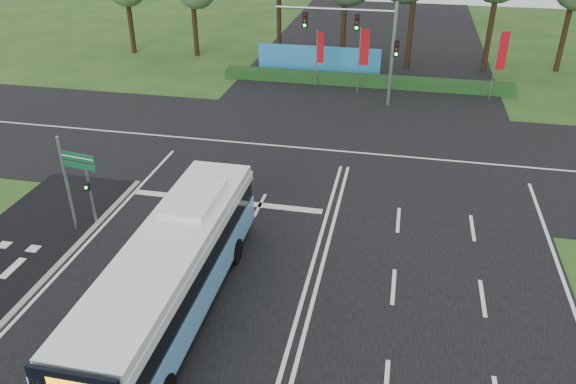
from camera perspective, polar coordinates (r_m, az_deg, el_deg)
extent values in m
plane|color=#264A18|center=(22.49, 2.17, -8.59)|extent=(120.00, 120.00, 0.00)
cube|color=black|center=(22.48, 2.17, -8.55)|extent=(20.00, 120.00, 0.04)
cube|color=black|center=(32.75, 5.82, 4.07)|extent=(120.00, 14.00, 0.05)
cube|color=gray|center=(23.82, -24.25, -8.98)|extent=(0.25, 18.00, 0.12)
cube|color=#61A5E2|center=(20.51, -11.45, -9.66)|extent=(2.55, 12.23, 1.12)
cube|color=black|center=(20.82, -11.31, -10.76)|extent=(2.53, 12.17, 0.31)
cube|color=black|center=(19.90, -11.73, -7.36)|extent=(2.45, 12.05, 0.97)
cube|color=white|center=(19.55, -11.91, -5.91)|extent=(2.55, 12.23, 0.36)
cube|color=white|center=(19.35, -12.01, -5.04)|extent=(2.50, 11.75, 0.36)
cube|color=white|center=(21.18, -9.48, -0.62)|extent=(1.63, 3.06, 0.25)
cylinder|color=black|center=(23.80, -10.87, -5.25)|extent=(0.29, 1.06, 1.06)
cylinder|color=black|center=(23.07, -5.33, -6.01)|extent=(0.29, 1.06, 1.06)
cylinder|color=black|center=(18.87, -19.40, -17.40)|extent=(0.29, 1.06, 1.06)
cylinder|color=gray|center=(26.43, -19.36, -0.36)|extent=(0.12, 0.12, 2.98)
cube|color=black|center=(26.04, -19.74, 0.51)|extent=(0.26, 0.20, 0.34)
sphere|color=#19F233|center=(25.97, -19.85, 0.41)|extent=(0.12, 0.12, 0.12)
cylinder|color=gray|center=(25.98, -21.50, 0.65)|extent=(0.14, 0.14, 4.54)
cube|color=#0D4B29|center=(24.82, -20.62, 3.33)|extent=(1.69, 0.32, 0.34)
cube|color=#0D4B29|center=(24.98, -20.46, 2.51)|extent=(1.69, 0.32, 0.25)
cube|color=white|center=(24.79, -20.66, 3.30)|extent=(1.57, 0.25, 0.05)
cylinder|color=gray|center=(43.26, 2.92, 13.35)|extent=(0.07, 0.07, 4.28)
cube|color=maroon|center=(42.86, 3.31, 14.44)|extent=(0.54, 0.27, 2.28)
cylinder|color=gray|center=(42.05, 7.22, 13.08)|extent=(0.07, 0.07, 4.81)
cube|color=maroon|center=(41.74, 7.80, 14.37)|extent=(0.64, 0.10, 2.56)
cylinder|color=gray|center=(42.66, 20.28, 11.91)|extent=(0.08, 0.08, 4.98)
cube|color=maroon|center=(42.55, 20.98, 13.23)|extent=(0.65, 0.23, 2.66)
cylinder|color=gray|center=(39.48, 10.54, 13.45)|extent=(0.24, 0.24, 7.00)
cylinder|color=gray|center=(39.13, 4.80, 18.04)|extent=(8.00, 0.16, 0.16)
cube|color=black|center=(39.13, 7.02, 16.74)|extent=(0.32, 0.28, 1.05)
cube|color=black|center=(39.58, 1.75, 17.07)|extent=(0.32, 0.28, 1.05)
cube|color=black|center=(39.35, 10.98, 14.11)|extent=(0.32, 0.28, 1.05)
cube|color=#163814|center=(44.27, 7.80, 11.14)|extent=(22.00, 1.20, 0.80)
cube|color=#2079B2|center=(46.88, 3.13, 13.25)|extent=(10.00, 0.30, 2.20)
cylinder|color=black|center=(54.47, -15.82, 17.10)|extent=(0.44, 0.44, 7.08)
cylinder|color=black|center=(52.26, -9.51, 17.17)|extent=(0.44, 0.44, 6.86)
cylinder|color=black|center=(51.97, -0.93, 18.48)|extent=(0.44, 0.44, 8.66)
cylinder|color=black|center=(48.37, 5.70, 17.36)|extent=(0.44, 0.44, 8.31)
cylinder|color=black|center=(48.60, 12.47, 17.03)|extent=(0.44, 0.44, 8.51)
cylinder|color=black|center=(49.47, 20.06, 16.53)|extent=(0.44, 0.44, 9.03)
cylinder|color=black|center=(51.79, 26.52, 15.34)|extent=(0.44, 0.44, 8.23)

